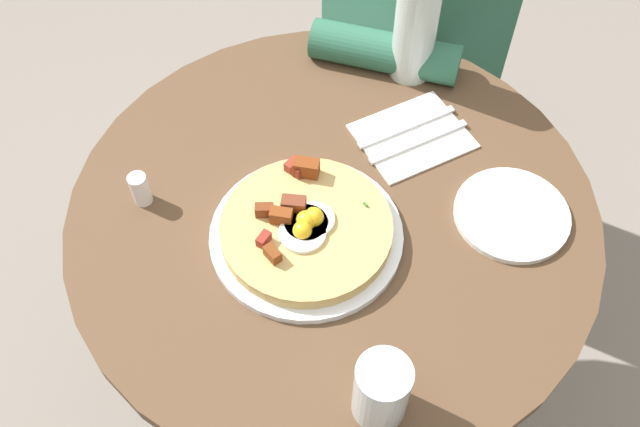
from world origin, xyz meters
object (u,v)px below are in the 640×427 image
(dining_table, at_px, (331,266))
(breakfast_pizza, at_px, (305,226))
(bread_plate, at_px, (512,214))
(water_glass, at_px, (381,390))
(water_bottle, at_px, (417,19))
(salt_shaker, at_px, (140,189))
(person_seated, at_px, (404,65))
(fork, at_px, (407,127))
(pizza_plate, at_px, (306,235))
(knife, at_px, (419,142))

(dining_table, height_order, breakfast_pizza, breakfast_pizza)
(dining_table, distance_m, bread_plate, 0.32)
(water_glass, height_order, water_bottle, water_bottle)
(salt_shaker, bearing_deg, person_seated, -68.79)
(breakfast_pizza, xyz_separation_m, bread_plate, (-0.12, -0.29, -0.02))
(dining_table, xyz_separation_m, fork, (0.07, -0.18, 0.18))
(bread_plate, xyz_separation_m, water_glass, (-0.15, 0.33, 0.05))
(bread_plate, bearing_deg, breakfast_pizza, 67.26)
(pizza_plate, relative_size, bread_plate, 1.64)
(water_glass, distance_m, salt_shaker, 0.47)
(bread_plate, bearing_deg, salt_shaker, 57.41)
(breakfast_pizza, height_order, fork, breakfast_pizza)
(dining_table, xyz_separation_m, person_seated, (0.41, -0.43, -0.06))
(dining_table, height_order, knife, knife)
(knife, bearing_deg, salt_shaker, -12.82)
(person_seated, xyz_separation_m, salt_shaker, (-0.26, 0.68, 0.27))
(dining_table, height_order, person_seated, person_seated)
(dining_table, bearing_deg, breakfast_pizza, 114.37)
(pizza_plate, relative_size, salt_shaker, 5.13)
(dining_table, distance_m, pizza_plate, 0.20)
(dining_table, relative_size, salt_shaker, 14.63)
(breakfast_pizza, bearing_deg, fork, -67.26)
(fork, xyz_separation_m, salt_shaker, (0.08, 0.43, 0.02))
(knife, bearing_deg, fork, -90.00)
(water_glass, bearing_deg, person_seated, -37.16)
(breakfast_pizza, bearing_deg, person_seated, -48.21)
(knife, xyz_separation_m, salt_shaker, (0.11, 0.43, 0.02))
(dining_table, height_order, fork, fork)
(breakfast_pizza, bearing_deg, water_glass, 170.70)
(breakfast_pizza, xyz_separation_m, water_bottle, (0.21, -0.33, 0.09))
(fork, relative_size, water_bottle, 0.78)
(person_seated, relative_size, pizza_plate, 4.02)
(person_seated, height_order, water_glass, person_seated)
(person_seated, xyz_separation_m, bread_plate, (-0.56, 0.21, 0.25))
(person_seated, relative_size, knife, 6.31)
(person_seated, relative_size, fork, 6.31)
(breakfast_pizza, xyz_separation_m, water_glass, (-0.27, 0.04, 0.03))
(person_seated, relative_size, water_glass, 10.58)
(pizza_plate, distance_m, knife, 0.25)
(fork, bearing_deg, breakfast_pizza, 24.69)
(breakfast_pizza, bearing_deg, pizza_plate, -179.40)
(fork, distance_m, knife, 0.04)
(water_glass, bearing_deg, dining_table, -19.78)
(breakfast_pizza, bearing_deg, knife, -74.68)
(knife, distance_m, water_bottle, 0.20)
(water_bottle, bearing_deg, water_glass, 142.57)
(pizza_plate, xyz_separation_m, fork, (0.11, -0.25, 0.00))
(person_seated, distance_m, fork, 0.49)
(person_seated, bearing_deg, fork, 143.68)
(person_seated, distance_m, water_glass, 0.94)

